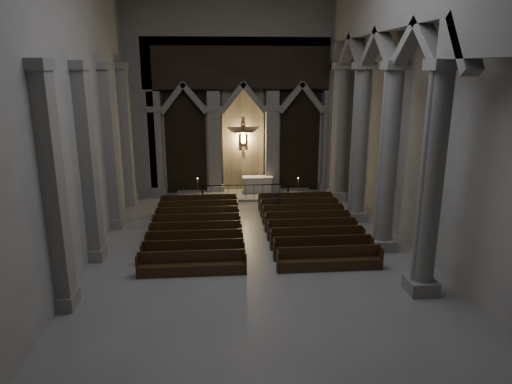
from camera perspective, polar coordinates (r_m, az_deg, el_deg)
room at (r=16.83m, az=0.66°, el=14.76°), size 24.00×24.10×12.00m
sanctuary_wall at (r=28.36m, az=-1.63°, el=12.98°), size 14.00×0.77×12.00m
right_arcade at (r=19.43m, az=17.21°, el=14.85°), size 1.00×24.00×12.00m
left_pilasters at (r=21.25m, az=-18.81°, el=4.04°), size 0.60×13.00×8.03m
sanctuary_step at (r=28.46m, az=-1.43°, el=-0.37°), size 8.50×2.60×0.15m
altar at (r=28.85m, az=0.19°, el=1.01°), size 1.91×0.76×0.97m
altar_rail at (r=27.32m, az=-1.31°, el=0.28°), size 5.23×0.09×1.03m
candle_stand_left at (r=27.32m, az=-7.25°, el=-0.45°), size 0.25×0.25×1.48m
candle_stand_right at (r=27.66m, az=5.26°, el=-0.25°), size 0.23×0.23×1.38m
pews at (r=21.77m, az=-0.32°, el=-4.73°), size 9.60×8.51×0.94m
worshipper at (r=24.63m, az=2.66°, el=-1.52°), size 0.52×0.40×1.28m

